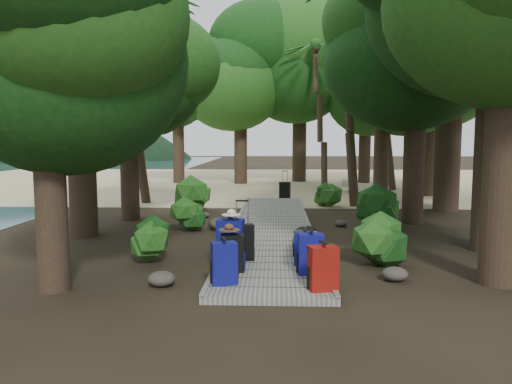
# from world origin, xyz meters

# --- Properties ---
(ground) EXTENTS (120.00, 120.00, 0.00)m
(ground) POSITION_xyz_m (0.00, 0.00, 0.00)
(ground) COLOR #2E2417
(ground) RESTS_ON ground
(sand_beach) EXTENTS (40.00, 22.00, 0.02)m
(sand_beach) POSITION_xyz_m (0.00, 16.00, 0.01)
(sand_beach) COLOR tan
(sand_beach) RESTS_ON ground
(boardwalk) EXTENTS (2.00, 12.00, 0.12)m
(boardwalk) POSITION_xyz_m (0.00, 1.00, 0.06)
(boardwalk) COLOR gray
(boardwalk) RESTS_ON ground
(backpack_left_a) EXTENTS (0.44, 0.36, 0.72)m
(backpack_left_a) POSITION_xyz_m (-0.70, -4.34, 0.48)
(backpack_left_a) COLOR navy
(backpack_left_a) RESTS_ON boardwalk
(backpack_left_b) EXTENTS (0.42, 0.32, 0.70)m
(backpack_left_b) POSITION_xyz_m (-0.64, -3.61, 0.47)
(backpack_left_b) COLOR black
(backpack_left_b) RESTS_ON boardwalk
(backpack_left_c) EXTENTS (0.50, 0.38, 0.87)m
(backpack_left_c) POSITION_xyz_m (-0.73, -2.96, 0.56)
(backpack_left_c) COLOR navy
(backpack_left_c) RESTS_ON boardwalk
(backpack_left_d) EXTENTS (0.37, 0.29, 0.50)m
(backpack_left_d) POSITION_xyz_m (-0.63, -1.97, 0.37)
(backpack_left_d) COLOR navy
(backpack_left_d) RESTS_ON boardwalk
(backpack_right_a) EXTENTS (0.46, 0.37, 0.73)m
(backpack_right_a) POSITION_xyz_m (0.78, -4.60, 0.49)
(backpack_right_a) COLOR maroon
(backpack_right_a) RESTS_ON boardwalk
(backpack_right_b) EXTENTS (0.43, 0.32, 0.74)m
(backpack_right_b) POSITION_xyz_m (0.67, -3.72, 0.49)
(backpack_right_b) COLOR navy
(backpack_right_b) RESTS_ON boardwalk
(backpack_right_c) EXTENTS (0.44, 0.37, 0.64)m
(backpack_right_c) POSITION_xyz_m (0.63, -3.14, 0.44)
(backpack_right_c) COLOR navy
(backpack_right_c) RESTS_ON boardwalk
(backpack_right_d) EXTENTS (0.38, 0.29, 0.56)m
(backpack_right_d) POSITION_xyz_m (0.62, -2.54, 0.40)
(backpack_right_d) COLOR #2C3613
(backpack_right_d) RESTS_ON boardwalk
(duffel_right_khaki) EXTENTS (0.62, 0.69, 0.38)m
(duffel_right_khaki) POSITION_xyz_m (0.73, -2.10, 0.31)
(duffel_right_khaki) COLOR olive
(duffel_right_khaki) RESTS_ON boardwalk
(duffel_right_black) EXTENTS (0.52, 0.70, 0.40)m
(duffel_right_black) POSITION_xyz_m (0.73, -1.69, 0.32)
(duffel_right_black) COLOR black
(duffel_right_black) RESTS_ON boardwalk
(suitcase_on_boardwalk) EXTENTS (0.46, 0.31, 0.66)m
(suitcase_on_boardwalk) POSITION_xyz_m (-0.53, -2.80, 0.45)
(suitcase_on_boardwalk) COLOR black
(suitcase_on_boardwalk) RESTS_ON boardwalk
(lone_suitcase_on_sand) EXTENTS (0.46, 0.32, 0.65)m
(lone_suitcase_on_sand) POSITION_xyz_m (0.46, 7.73, 0.35)
(lone_suitcase_on_sand) COLOR black
(lone_suitcase_on_sand) RESTS_ON sand_beach
(hat_brown) EXTENTS (0.36, 0.36, 0.11)m
(hat_brown) POSITION_xyz_m (-0.70, -3.59, 0.88)
(hat_brown) COLOR #51351E
(hat_brown) RESTS_ON backpack_left_b
(hat_white) EXTENTS (0.34, 0.34, 0.11)m
(hat_white) POSITION_xyz_m (-0.71, -3.01, 1.05)
(hat_white) COLOR silver
(hat_white) RESTS_ON backpack_left_c
(kayak) EXTENTS (1.12, 3.05, 0.30)m
(kayak) POSITION_xyz_m (-3.16, 9.34, 0.17)
(kayak) COLOR red
(kayak) RESTS_ON sand_beach
(sun_lounger) EXTENTS (0.57, 1.67, 0.53)m
(sun_lounger) POSITION_xyz_m (3.35, 10.18, 0.29)
(sun_lounger) COLOR silver
(sun_lounger) RESTS_ON sand_beach
(tree_right_a) EXTENTS (5.10, 5.10, 8.50)m
(tree_right_a) POSITION_xyz_m (3.67, -3.79, 4.25)
(tree_right_a) COLOR black
(tree_right_a) RESTS_ON ground
(tree_right_b) EXTENTS (5.56, 5.56, 9.93)m
(tree_right_b) POSITION_xyz_m (4.56, -1.30, 4.96)
(tree_right_b) COLOR black
(tree_right_b) RESTS_ON ground
(tree_right_c) EXTENTS (4.81, 4.81, 8.32)m
(tree_right_c) POSITION_xyz_m (3.93, 2.22, 4.16)
(tree_right_c) COLOR black
(tree_right_c) RESTS_ON ground
(tree_right_d) EXTENTS (6.38, 6.38, 11.69)m
(tree_right_d) POSITION_xyz_m (5.69, 4.69, 5.85)
(tree_right_d) COLOR black
(tree_right_d) RESTS_ON ground
(tree_right_e) EXTENTS (4.61, 4.61, 8.30)m
(tree_right_e) POSITION_xyz_m (4.18, 7.67, 4.15)
(tree_right_e) COLOR black
(tree_right_e) RESTS_ON ground
(tree_right_f) EXTENTS (5.52, 5.52, 9.85)m
(tree_right_f) POSITION_xyz_m (6.40, 9.09, 4.93)
(tree_right_f) COLOR black
(tree_right_f) RESTS_ON ground
(tree_left_a) EXTENTS (4.07, 4.07, 6.79)m
(tree_left_a) POSITION_xyz_m (-3.35, -4.39, 3.39)
(tree_left_a) COLOR black
(tree_left_a) RESTS_ON ground
(tree_left_b) EXTENTS (5.26, 5.26, 9.47)m
(tree_left_b) POSITION_xyz_m (-4.58, 0.02, 4.73)
(tree_left_b) COLOR black
(tree_left_b) RESTS_ON ground
(tree_left_c) EXTENTS (4.42, 4.42, 7.69)m
(tree_left_c) POSITION_xyz_m (-4.19, 2.60, 3.85)
(tree_left_c) COLOR black
(tree_left_c) RESTS_ON ground
(tree_back_a) EXTENTS (5.63, 5.63, 9.74)m
(tree_back_a) POSITION_xyz_m (-1.76, 14.56, 4.87)
(tree_back_a) COLOR black
(tree_back_a) RESTS_ON ground
(tree_back_b) EXTENTS (6.15, 6.15, 10.98)m
(tree_back_b) POSITION_xyz_m (1.41, 16.13, 5.49)
(tree_back_b) COLOR black
(tree_back_b) RESTS_ON ground
(tree_back_c) EXTENTS (5.06, 5.06, 9.11)m
(tree_back_c) POSITION_xyz_m (4.89, 15.32, 4.55)
(tree_back_c) COLOR black
(tree_back_c) RESTS_ON ground
(tree_back_d) EXTENTS (5.20, 5.20, 8.67)m
(tree_back_d) POSITION_xyz_m (-5.12, 14.84, 4.33)
(tree_back_d) COLOR black
(tree_back_d) RESTS_ON ground
(palm_right_a) EXTENTS (4.56, 4.56, 7.77)m
(palm_right_a) POSITION_xyz_m (2.99, 5.88, 3.89)
(palm_right_a) COLOR #103B12
(palm_right_a) RESTS_ON ground
(palm_right_b) EXTENTS (4.55, 4.55, 8.79)m
(palm_right_b) POSITION_xyz_m (5.47, 11.56, 4.40)
(palm_right_b) COLOR #103B12
(palm_right_b) RESTS_ON ground
(palm_right_c) EXTENTS (4.19, 4.19, 6.67)m
(palm_right_c) POSITION_xyz_m (2.64, 11.99, 3.33)
(palm_right_c) COLOR #103B12
(palm_right_c) RESTS_ON ground
(palm_left_a) EXTENTS (4.66, 4.66, 7.42)m
(palm_left_a) POSITION_xyz_m (-4.96, 6.26, 3.71)
(palm_left_a) COLOR #103B12
(palm_left_a) RESTS_ON ground
(rock_left_a) EXTENTS (0.44, 0.40, 0.24)m
(rock_left_a) POSITION_xyz_m (-1.73, -4.12, 0.12)
(rock_left_a) COLOR #4C473F
(rock_left_a) RESTS_ON ground
(rock_left_b) EXTENTS (0.35, 0.32, 0.19)m
(rock_left_b) POSITION_xyz_m (-2.47, -1.78, 0.10)
(rock_left_b) COLOR #4C473F
(rock_left_b) RESTS_ON ground
(rock_left_c) EXTENTS (0.58, 0.52, 0.32)m
(rock_left_c) POSITION_xyz_m (-1.37, 0.93, 0.16)
(rock_left_c) COLOR #4C473F
(rock_left_c) RESTS_ON ground
(rock_left_d) EXTENTS (0.31, 0.28, 0.17)m
(rock_left_d) POSITION_xyz_m (-2.04, 2.92, 0.09)
(rock_left_d) COLOR #4C473F
(rock_left_d) RESTS_ON ground
(rock_right_a) EXTENTS (0.43, 0.39, 0.24)m
(rock_right_a) POSITION_xyz_m (2.06, -3.67, 0.12)
(rock_right_a) COLOR #4C473F
(rock_right_a) RESTS_ON ground
(rock_right_b) EXTENTS (0.55, 0.49, 0.30)m
(rock_right_b) POSITION_xyz_m (2.42, -0.79, 0.15)
(rock_right_b) COLOR #4C473F
(rock_right_b) RESTS_ON ground
(rock_right_c) EXTENTS (0.32, 0.29, 0.18)m
(rock_right_c) POSITION_xyz_m (1.84, 1.54, 0.09)
(rock_right_c) COLOR #4C473F
(rock_right_c) RESTS_ON ground
(shrub_left_a) EXTENTS (1.00, 1.00, 0.90)m
(shrub_left_a) POSITION_xyz_m (-2.30, -2.51, 0.45)
(shrub_left_a) COLOR #1B4B16
(shrub_left_a) RESTS_ON ground
(shrub_left_b) EXTENTS (0.87, 0.87, 0.78)m
(shrub_left_b) POSITION_xyz_m (-2.06, 0.80, 0.39)
(shrub_left_b) COLOR #1B4B16
(shrub_left_b) RESTS_ON ground
(shrub_left_c) EXTENTS (1.24, 1.24, 1.12)m
(shrub_left_c) POSITION_xyz_m (-2.59, 4.14, 0.56)
(shrub_left_c) COLOR #1B4B16
(shrub_left_c) RESTS_ON ground
(shrub_right_a) EXTENTS (1.04, 1.04, 0.93)m
(shrub_right_a) POSITION_xyz_m (2.08, -2.55, 0.47)
(shrub_right_a) COLOR #1B4B16
(shrub_right_a) RESTS_ON ground
(shrub_right_b) EXTENTS (1.29, 1.29, 1.16)m
(shrub_right_b) POSITION_xyz_m (2.67, 1.54, 0.58)
(shrub_right_b) COLOR #1B4B16
(shrub_right_b) RESTS_ON ground
(shrub_right_c) EXTENTS (0.90, 0.90, 0.81)m
(shrub_right_c) POSITION_xyz_m (1.80, 5.46, 0.41)
(shrub_right_c) COLOR #1B4B16
(shrub_right_c) RESTS_ON ground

